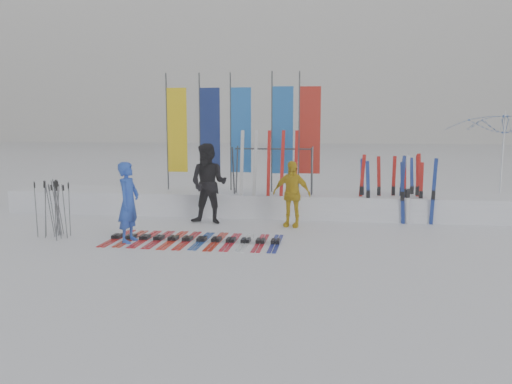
% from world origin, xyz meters
% --- Properties ---
extents(ground, '(120.00, 120.00, 0.00)m').
position_xyz_m(ground, '(0.00, 0.00, 0.00)').
color(ground, white).
rests_on(ground, ground).
extents(snow_bank, '(14.00, 1.60, 0.60)m').
position_xyz_m(snow_bank, '(0.00, 4.60, 0.30)').
color(snow_bank, white).
rests_on(snow_bank, ground).
extents(person_blue, '(0.43, 0.62, 1.65)m').
position_xyz_m(person_blue, '(-2.33, 0.96, 0.82)').
color(person_blue, blue).
rests_on(person_blue, ground).
extents(person_black, '(1.03, 0.85, 1.95)m').
position_xyz_m(person_black, '(-1.18, 3.12, 0.98)').
color(person_black, black).
rests_on(person_black, ground).
extents(person_yellow, '(0.97, 0.57, 1.56)m').
position_xyz_m(person_yellow, '(0.84, 3.03, 0.78)').
color(person_yellow, gold).
rests_on(person_yellow, ground).
extents(tent_canopy, '(3.47, 3.52, 2.81)m').
position_xyz_m(tent_canopy, '(6.29, 5.49, 1.40)').
color(tent_canopy, white).
rests_on(tent_canopy, ground).
extents(ski_row, '(3.55, 1.69, 0.07)m').
position_xyz_m(ski_row, '(-1.04, 1.23, 0.04)').
color(ski_row, '#B30E0E').
rests_on(ski_row, ground).
extents(pole_cluster, '(0.78, 0.65, 1.26)m').
position_xyz_m(pole_cluster, '(-4.08, 1.16, 0.60)').
color(pole_cluster, '#595B60').
rests_on(pole_cluster, ground).
extents(feather_flags, '(4.23, 0.24, 3.20)m').
position_xyz_m(feather_flags, '(-0.65, 4.82, 2.24)').
color(feather_flags, '#383A3F').
rests_on(feather_flags, ground).
extents(ski_rack, '(2.04, 0.80, 1.23)m').
position_xyz_m(ski_rack, '(0.27, 4.20, 1.38)').
color(ski_rack, '#383A3F').
rests_on(ski_rack, ground).
extents(upright_skis, '(1.76, 1.16, 1.70)m').
position_xyz_m(upright_skis, '(3.48, 4.19, 0.80)').
color(upright_skis, silver).
rests_on(upright_skis, ground).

